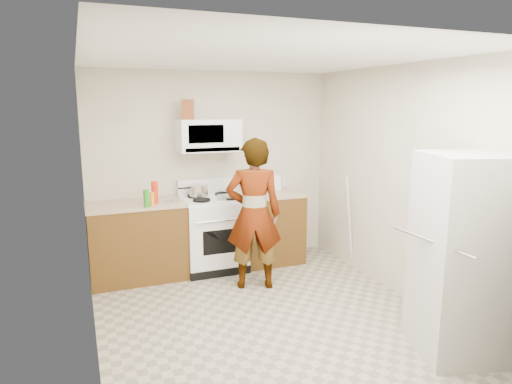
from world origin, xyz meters
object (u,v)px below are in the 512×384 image
gas_range (213,232)px  saucepan (199,191)px  person (254,214)px  fridge (465,256)px  microwave (209,135)px  kettle (276,183)px

gas_range → saucepan: gas_range is taller
person → fridge: bearing=136.7°
microwave → person: (0.27, -0.86, -0.84)m
gas_range → fridge: size_ratio=0.66×
gas_range → microwave: microwave is taller
saucepan → fridge: bearing=-61.1°
gas_range → microwave: size_ratio=1.49×
microwave → fridge: bearing=-64.0°
person → saucepan: person is taller
microwave → kettle: microwave is taller
microwave → fridge: 3.25m
gas_range → microwave: bearing=90.0°
gas_range → kettle: gas_range is taller
gas_range → saucepan: 0.56m
fridge → kettle: (-0.43, 2.86, 0.17)m
fridge → microwave: bearing=133.1°
microwave → saucepan: size_ratio=3.23×
gas_range → kettle: size_ratio=6.35×
fridge → saucepan: 3.18m
kettle → saucepan: size_ratio=0.76×
saucepan → gas_range: bearing=-28.3°
gas_range → fridge: (1.38, -2.69, 0.36)m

